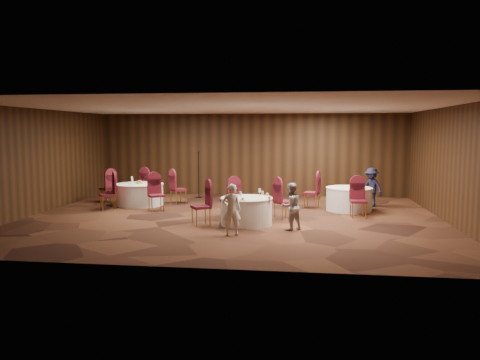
# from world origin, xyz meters

# --- Properties ---
(ground) EXTENTS (12.00, 12.00, 0.00)m
(ground) POSITION_xyz_m (0.00, 0.00, 0.00)
(ground) COLOR black
(ground) RESTS_ON ground
(room_shell) EXTENTS (12.00, 12.00, 12.00)m
(room_shell) POSITION_xyz_m (0.00, 0.00, 1.96)
(room_shell) COLOR silver
(room_shell) RESTS_ON ground
(table_main) EXTENTS (1.39, 1.39, 0.74)m
(table_main) POSITION_xyz_m (0.52, -0.88, 0.38)
(table_main) COLOR silver
(table_main) RESTS_ON ground
(table_left) EXTENTS (1.61, 1.61, 0.74)m
(table_left) POSITION_xyz_m (-3.48, 1.95, 0.38)
(table_left) COLOR silver
(table_left) RESTS_ON ground
(table_right) EXTENTS (1.45, 1.45, 0.74)m
(table_right) POSITION_xyz_m (3.49, 1.81, 0.38)
(table_right) COLOR silver
(table_right) RESTS_ON ground
(chairs_main) EXTENTS (2.91, 1.95, 1.00)m
(chairs_main) POSITION_xyz_m (0.23, -0.25, 0.50)
(chairs_main) COLOR #3A0B11
(chairs_main) RESTS_ON ground
(chairs_left) EXTENTS (3.26, 3.04, 1.00)m
(chairs_left) POSITION_xyz_m (-3.49, 2.01, 0.50)
(chairs_left) COLOR #3A0B11
(chairs_left) RESTS_ON ground
(chairs_right) EXTENTS (1.91, 2.26, 1.00)m
(chairs_right) POSITION_xyz_m (2.98, 1.39, 0.50)
(chairs_right) COLOR #3A0B11
(chairs_right) RESTS_ON ground
(tabletop_main) EXTENTS (1.18, 1.10, 0.22)m
(tabletop_main) POSITION_xyz_m (0.73, -0.95, 0.84)
(tabletop_main) COLOR silver
(tabletop_main) RESTS_ON table_main
(tabletop_left) EXTENTS (0.88, 0.79, 0.22)m
(tabletop_left) POSITION_xyz_m (-3.49, 1.96, 0.82)
(tabletop_left) COLOR silver
(tabletop_left) RESTS_ON table_left
(tabletop_right) EXTENTS (0.08, 0.08, 0.22)m
(tabletop_right) POSITION_xyz_m (3.68, 1.55, 0.90)
(tabletop_right) COLOR silver
(tabletop_right) RESTS_ON table_right
(mic_stand) EXTENTS (0.24, 0.24, 1.75)m
(mic_stand) POSITION_xyz_m (-1.90, 4.06, 0.52)
(mic_stand) COLOR black
(mic_stand) RESTS_ON ground
(woman_a) EXTENTS (0.52, 0.41, 1.27)m
(woman_a) POSITION_xyz_m (0.31, -2.22, 0.63)
(woman_a) COLOR silver
(woman_a) RESTS_ON ground
(woman_b) EXTENTS (0.75, 0.73, 1.21)m
(woman_b) POSITION_xyz_m (1.72, -1.41, 0.61)
(woman_b) COLOR #A4A4A9
(woman_b) RESTS_ON ground
(man_c) EXTENTS (0.93, 0.95, 1.30)m
(man_c) POSITION_xyz_m (4.31, 2.73, 0.65)
(man_c) COLOR black
(man_c) RESTS_ON ground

